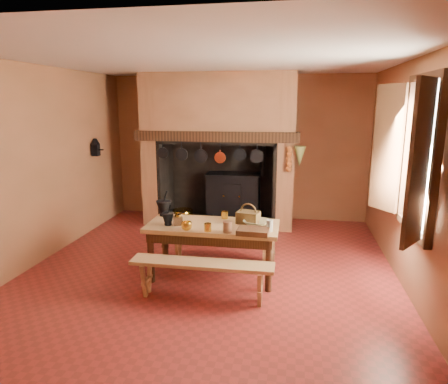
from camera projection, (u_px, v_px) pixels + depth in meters
name	position (u px, v px, depth m)	size (l,w,h in m)	color
floor	(210.00, 270.00, 5.55)	(5.50, 5.50, 0.00)	maroon
ceiling	(209.00, 59.00, 4.94)	(5.50, 5.50, 0.00)	silver
back_wall	(239.00, 148.00, 7.89)	(5.00, 0.02, 2.80)	#9B603E
wall_left	(38.00, 165.00, 5.67)	(0.02, 5.50, 2.80)	#9B603E
wall_right	(412.00, 176.00, 4.82)	(0.02, 5.50, 2.80)	#9B603E
wall_front	(122.00, 239.00, 2.60)	(5.00, 0.02, 2.80)	#9B603E
chimney_breast	(220.00, 128.00, 7.43)	(2.95, 0.96, 2.80)	#9B603E
iron_range	(234.00, 196.00, 7.81)	(1.12, 0.55, 1.60)	black
hearth_pans	(182.00, 216.00, 7.84)	(0.51, 0.62, 0.20)	gold
hanging_pans	(212.00, 155.00, 7.05)	(1.92, 0.29, 0.27)	black
onion_string	(289.00, 159.00, 6.81)	(0.12, 0.10, 0.46)	#9D591D
herb_bunch	(300.00, 156.00, 6.77)	(0.20, 0.20, 0.35)	#606C33
window	(410.00, 156.00, 4.40)	(0.39, 1.75, 1.76)	white
wall_coffee_mill	(95.00, 146.00, 7.12)	(0.23, 0.16, 0.31)	black
work_table	(213.00, 233.00, 5.19)	(1.69, 0.75, 0.73)	#A8784D
bench_front	(202.00, 271.00, 4.63)	(1.68, 0.29, 0.47)	#A8784D
bench_back	(221.00, 239.00, 5.80)	(1.58, 0.28, 0.44)	#A8784D
mortar_large	(164.00, 207.00, 5.53)	(0.21, 0.21, 0.36)	black
mortar_small	(168.00, 218.00, 5.11)	(0.16, 0.16, 0.27)	black
coffee_grinder	(178.00, 220.00, 5.12)	(0.16, 0.15, 0.17)	#3E2513
brass_mug_a	(208.00, 227.00, 4.87)	(0.09, 0.09, 0.10)	gold
brass_mug_b	(225.00, 215.00, 5.41)	(0.09, 0.09, 0.10)	gold
mixing_bowl	(256.00, 223.00, 5.09)	(0.32, 0.32, 0.08)	beige
stoneware_crock	(227.00, 227.00, 4.82)	(0.11, 0.11, 0.14)	brown
glass_jar	(270.00, 226.00, 4.86)	(0.08, 0.08, 0.14)	beige
wicker_basket	(248.00, 217.00, 5.18)	(0.32, 0.26, 0.27)	#513518
wooden_tray	(253.00, 231.00, 4.78)	(0.37, 0.27, 0.06)	#3E2513
brass_cup	(187.00, 226.00, 4.91)	(0.13, 0.13, 0.11)	gold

